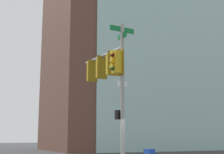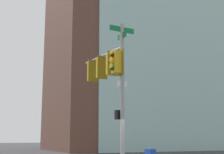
% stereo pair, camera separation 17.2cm
% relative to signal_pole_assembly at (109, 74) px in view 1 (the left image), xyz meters
% --- Properties ---
extents(signal_pole_assembly, '(1.27, 4.02, 6.77)m').
position_rel_signal_pole_assembly_xyz_m(signal_pole_assembly, '(0.00, 0.00, 0.00)').
color(signal_pole_assembly, gray).
rests_on(signal_pole_assembly, ground_plane).
extents(building_brick_nearside, '(19.53, 19.46, 47.95)m').
position_rel_signal_pole_assembly_xyz_m(building_brick_nearside, '(-32.41, -33.68, 19.32)').
color(building_brick_nearside, '#4C3328').
rests_on(building_brick_nearside, ground_plane).
extents(building_brick_midblock, '(16.48, 15.09, 35.93)m').
position_rel_signal_pole_assembly_xyz_m(building_brick_midblock, '(-12.94, -29.00, 13.30)').
color(building_brick_midblock, brown).
rests_on(building_brick_midblock, ground_plane).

